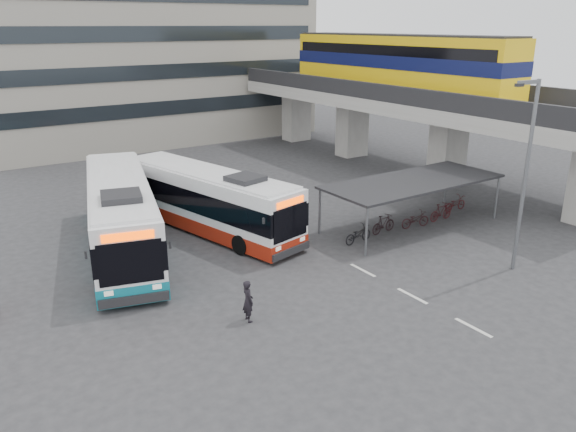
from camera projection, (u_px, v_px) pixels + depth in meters
ground at (318, 284)px, 23.57m from camera, size 120.00×120.00×0.00m
viaduct at (401, 84)px, 40.56m from camera, size 8.00×32.00×9.68m
bike_shelter at (412, 199)px, 29.92m from camera, size 10.00×4.00×2.54m
road_markings at (412, 296)px, 22.54m from camera, size 0.15×7.60×0.01m
bus_main at (208, 201)px, 29.31m from camera, size 5.13×12.00×3.47m
bus_teal at (121, 216)px, 26.55m from camera, size 5.94×12.97×3.76m
pedestrian at (248, 301)px, 20.42m from camera, size 0.44×0.62×1.61m
lamp_post at (525, 166)px, 23.48m from camera, size 1.46×0.24×8.29m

